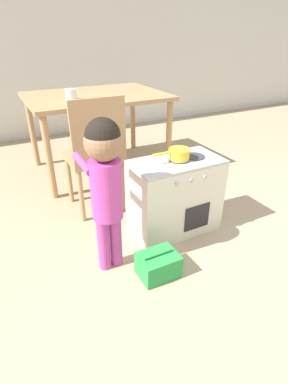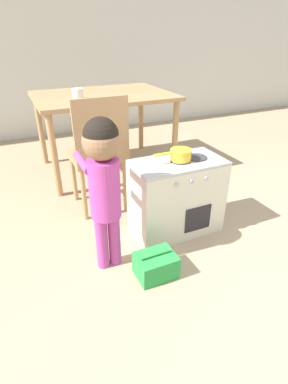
# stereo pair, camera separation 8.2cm
# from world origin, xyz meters

# --- Properties ---
(wall_back) EXTENTS (10.00, 0.06, 2.60)m
(wall_back) POSITION_xyz_m (0.00, 3.73, 1.30)
(wall_back) COLOR silver
(wall_back) RESTS_ON ground_plane
(play_kitchen) EXTENTS (0.61, 0.34, 0.54)m
(play_kitchen) POSITION_xyz_m (-0.12, 1.03, 0.27)
(play_kitchen) COLOR silver
(play_kitchen) RESTS_ON ground_plane
(toy_pot) EXTENTS (0.26, 0.14, 0.07)m
(toy_pot) POSITION_xyz_m (-0.11, 1.03, 0.58)
(toy_pot) COLOR yellow
(toy_pot) RESTS_ON play_kitchen
(child_figure) EXTENTS (0.20, 0.37, 0.92)m
(child_figure) POSITION_xyz_m (-0.68, 0.88, 0.62)
(child_figure) COLOR #BC429E
(child_figure) RESTS_ON ground_plane
(toy_basket) EXTENTS (0.23, 0.18, 0.16)m
(toy_basket) POSITION_xyz_m (-0.46, 0.67, 0.07)
(toy_basket) COLOR green
(toy_basket) RESTS_ON ground_plane
(dining_table) EXTENTS (1.27, 0.93, 0.76)m
(dining_table) POSITION_xyz_m (-0.22, 2.31, 0.67)
(dining_table) COLOR tan
(dining_table) RESTS_ON ground_plane
(dining_chair_near) EXTENTS (0.39, 0.39, 0.90)m
(dining_chair_near) POSITION_xyz_m (-0.51, 1.53, 0.48)
(dining_chair_near) COLOR tan
(dining_chair_near) RESTS_ON ground_plane
(cup_on_table) EXTENTS (0.09, 0.09, 0.09)m
(cup_on_table) POSITION_xyz_m (-0.49, 2.16, 0.80)
(cup_on_table) COLOR white
(cup_on_table) RESTS_ON dining_table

